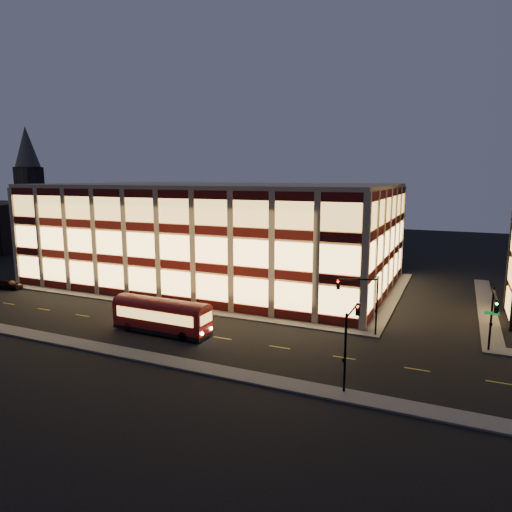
% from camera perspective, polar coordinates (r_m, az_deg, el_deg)
% --- Properties ---
extents(ground, '(200.00, 200.00, 0.00)m').
position_cam_1_polar(ground, '(55.09, -10.49, -6.65)').
color(ground, black).
rests_on(ground, ground).
extents(sidewalk_office_south, '(54.00, 2.00, 0.15)m').
position_cam_1_polar(sidewalk_office_south, '(57.54, -12.41, -5.93)').
color(sidewalk_office_south, '#514F4C').
rests_on(sidewalk_office_south, ground).
extents(sidewalk_office_east, '(2.00, 30.00, 0.15)m').
position_cam_1_polar(sidewalk_office_east, '(62.69, 16.72, -4.82)').
color(sidewalk_office_east, '#514F4C').
rests_on(sidewalk_office_east, ground).
extents(sidewalk_tower_west, '(2.00, 30.00, 0.15)m').
position_cam_1_polar(sidewalk_tower_west, '(62.38, 26.82, -5.55)').
color(sidewalk_tower_west, '#514F4C').
rests_on(sidewalk_tower_west, ground).
extents(sidewalk_near, '(100.00, 2.00, 0.15)m').
position_cam_1_polar(sidewalk_near, '(45.55, -19.94, -10.54)').
color(sidewalk_near, '#514F4C').
rests_on(sidewalk_near, ground).
extents(office_building, '(50.45, 30.45, 14.50)m').
position_cam_1_polar(office_building, '(69.29, -4.74, 2.98)').
color(office_building, tan).
rests_on(office_building, ground).
extents(church_tower, '(5.00, 5.00, 18.00)m').
position_cam_1_polar(church_tower, '(130.56, -26.30, 5.97)').
color(church_tower, '#2D2621').
rests_on(church_tower, ground).
extents(church_spire, '(6.00, 6.00, 10.00)m').
position_cam_1_polar(church_spire, '(130.62, -26.77, 12.10)').
color(church_spire, '#4C473F').
rests_on(church_spire, church_tower).
extents(traffic_signal_far, '(3.79, 1.87, 6.00)m').
position_cam_1_polar(traffic_signal_far, '(45.75, 13.19, -4.81)').
color(traffic_signal_far, black).
rests_on(traffic_signal_far, ground).
extents(traffic_signal_right, '(1.20, 4.37, 6.00)m').
position_cam_1_polar(traffic_signal_right, '(44.31, 27.52, -6.18)').
color(traffic_signal_right, black).
rests_on(traffic_signal_right, ground).
extents(traffic_signal_near, '(0.32, 4.45, 6.00)m').
position_cam_1_polar(traffic_signal_near, '(34.90, 11.69, -9.35)').
color(traffic_signal_near, black).
rests_on(traffic_signal_near, ground).
extents(trolley_bus, '(10.41, 2.87, 3.51)m').
position_cam_1_polar(trolley_bus, '(47.00, -11.71, -7.10)').
color(trolley_bus, maroon).
rests_on(trolley_bus, ground).
extents(parked_car_0, '(4.10, 2.08, 1.34)m').
position_cam_1_polar(parked_car_0, '(72.76, -28.50, -3.12)').
color(parked_car_0, black).
rests_on(parked_car_0, ground).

